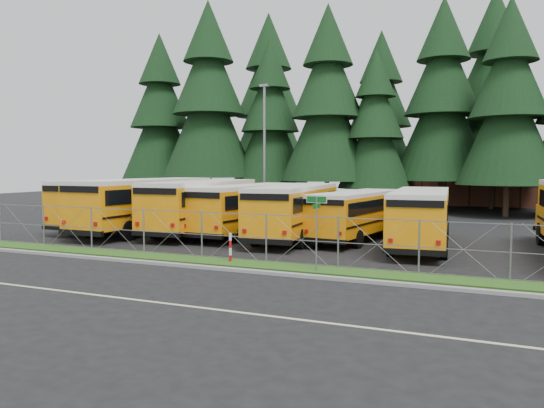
{
  "coord_description": "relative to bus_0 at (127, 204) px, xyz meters",
  "views": [
    {
      "loc": [
        7.6,
        -20.37,
        3.86
      ],
      "look_at": [
        -2.9,
        4.0,
        2.01
      ],
      "focal_mm": 35.0,
      "sensor_mm": 36.0,
      "label": 1
    }
  ],
  "objects": [
    {
      "name": "bus_4",
      "position": [
        11.6,
        -0.56,
        -0.09
      ],
      "size": [
        3.42,
        11.22,
        2.9
      ],
      "primitive_type": null,
      "rotation": [
        0.0,
        0.0,
        0.07
      ],
      "color": "orange",
      "rests_on": "ground"
    },
    {
      "name": "conifer_4",
      "position": [
        11.66,
        18.15,
        5.41
      ],
      "size": [
        6.29,
        6.29,
        13.9
      ],
      "primitive_type": null,
      "color": "black",
      "rests_on": "ground"
    },
    {
      "name": "bus_6",
      "position": [
        18.14,
        -1.02,
        -0.15
      ],
      "size": [
        3.33,
        10.76,
        2.78
      ],
      "primitive_type": null,
      "rotation": [
        0.0,
        0.0,
        0.08
      ],
      "color": "orange",
      "rests_on": "ground"
    },
    {
      "name": "curb",
      "position": [
        13.95,
        -9.7,
        -1.48
      ],
      "size": [
        50.0,
        0.25,
        0.12
      ],
      "primitive_type": "cube",
      "color": "gray",
      "rests_on": "ground"
    },
    {
      "name": "road_lane_line",
      "position": [
        13.95,
        -14.6,
        -1.54
      ],
      "size": [
        50.0,
        0.12,
        0.01
      ],
      "primitive_type": "cube",
      "color": "beige",
      "rests_on": "ground"
    },
    {
      "name": "brick_building",
      "position": [
        19.95,
        33.4,
        1.46
      ],
      "size": [
        22.0,
        10.0,
        6.0
      ],
      "primitive_type": "cube",
      "color": "brown",
      "rests_on": "ground"
    },
    {
      "name": "street_sign",
      "position": [
        15.41,
        -8.58,
        0.49
      ],
      "size": [
        0.83,
        0.55,
        2.81
      ],
      "color": "gray",
      "rests_on": "ground"
    },
    {
      "name": "bus_0",
      "position": [
        0.0,
        0.0,
        0.0
      ],
      "size": [
        3.18,
        11.85,
        3.08
      ],
      "primitive_type": null,
      "rotation": [
        0.0,
        0.0,
        -0.03
      ],
      "color": "orange",
      "rests_on": "ground"
    },
    {
      "name": "conifer_3",
      "position": [
        7.49,
        17.96,
        7.48
      ],
      "size": [
        8.16,
        8.16,
        18.04
      ],
      "primitive_type": null,
      "color": "black",
      "rests_on": "ground"
    },
    {
      "name": "conifer_6",
      "position": [
        22.01,
        17.98,
        6.91
      ],
      "size": [
        7.65,
        7.65,
        16.91
      ],
      "primitive_type": null,
      "color": "black",
      "rests_on": "ground"
    },
    {
      "name": "conifer_5",
      "position": [
        16.81,
        21.15,
        7.67
      ],
      "size": [
        8.33,
        8.33,
        18.43
      ],
      "primitive_type": null,
      "color": "black",
      "rests_on": "ground"
    },
    {
      "name": "light_standard",
      "position": [
        4.9,
        10.24,
        3.96
      ],
      "size": [
        0.7,
        0.35,
        10.14
      ],
      "color": "gray",
      "rests_on": "ground"
    },
    {
      "name": "conifer_2",
      "position": [
        1.29,
        19.6,
        6.44
      ],
      "size": [
        7.22,
        7.22,
        15.96
      ],
      "primitive_type": null,
      "color": "black",
      "rests_on": "ground"
    },
    {
      "name": "bus_2",
      "position": [
        5.74,
        -0.15,
        -0.01
      ],
      "size": [
        3.42,
        11.84,
        3.07
      ],
      "primitive_type": null,
      "rotation": [
        0.0,
        0.0,
        0.06
      ],
      "color": "orange",
      "rests_on": "ground"
    },
    {
      "name": "ground",
      "position": [
        13.95,
        -6.6,
        -1.54
      ],
      "size": [
        120.0,
        120.0,
        0.0
      ],
      "primitive_type": "plane",
      "color": "black",
      "rests_on": "ground"
    },
    {
      "name": "conifer_12",
      "position": [
        20.8,
        25.78,
        8.47
      ],
      "size": [
        9.06,
        9.06,
        20.03
      ],
      "primitive_type": null,
      "color": "black",
      "rests_on": "ground"
    },
    {
      "name": "conifer_11",
      "position": [
        10.47,
        26.0,
        7.12
      ],
      "size": [
        7.84,
        7.84,
        17.33
      ],
      "primitive_type": null,
      "color": "black",
      "rests_on": "ground"
    },
    {
      "name": "conifer_10",
      "position": [
        -2.26,
        27.36,
        8.86
      ],
      "size": [
        9.41,
        9.41,
        20.8
      ],
      "primitive_type": null,
      "color": "black",
      "rests_on": "ground"
    },
    {
      "name": "bus_3",
      "position": [
        8.61,
        0.12,
        -0.11
      ],
      "size": [
        3.36,
        11.09,
        2.87
      ],
      "primitive_type": null,
      "rotation": [
        0.0,
        0.0,
        -0.07
      ],
      "color": "orange",
      "rests_on": "ground"
    },
    {
      "name": "striped_bollard",
      "position": [
        11.6,
        -8.13,
        -0.94
      ],
      "size": [
        0.11,
        0.11,
        1.2
      ],
      "primitive_type": "cylinder",
      "color": "#B20C0C",
      "rests_on": "ground"
    },
    {
      "name": "conifer_1",
      "position": [
        -4.23,
        17.59,
        8.28
      ],
      "size": [
        8.88,
        8.88,
        19.64
      ],
      "primitive_type": null,
      "color": "black",
      "rests_on": "ground"
    },
    {
      "name": "chainlink_fence",
      "position": [
        13.95,
        -7.6,
        -0.54
      ],
      "size": [
        44.0,
        0.1,
        2.0
      ],
      "primitive_type": null,
      "color": "gray",
      "rests_on": "ground"
    },
    {
      "name": "bus_1",
      "position": [
        2.57,
        -1.2,
        0.04
      ],
      "size": [
        3.14,
        12.12,
        3.16
      ],
      "primitive_type": null,
      "rotation": [
        0.0,
        0.0,
        -0.02
      ],
      "color": "orange",
      "rests_on": "ground"
    },
    {
      "name": "grass_verge",
      "position": [
        13.95,
        -8.3,
        -1.51
      ],
      "size": [
        50.0,
        1.4,
        0.06
      ],
      "primitive_type": "cube",
      "color": "#214E16",
      "rests_on": "ground"
    },
    {
      "name": "bus_5",
      "position": [
        14.77,
        0.55,
        -0.25
      ],
      "size": [
        3.6,
        10.05,
        2.58
      ],
      "primitive_type": null,
      "rotation": [
        0.0,
        0.0,
        -0.13
      ],
      "color": "orange",
      "rests_on": "ground"
    },
    {
      "name": "conifer_0",
      "position": [
        -10.6,
        18.73,
        7.18
      ],
      "size": [
        7.88,
        7.88,
        17.43
      ],
      "primitive_type": null,
      "color": "black",
      "rests_on": "ground"
    }
  ]
}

